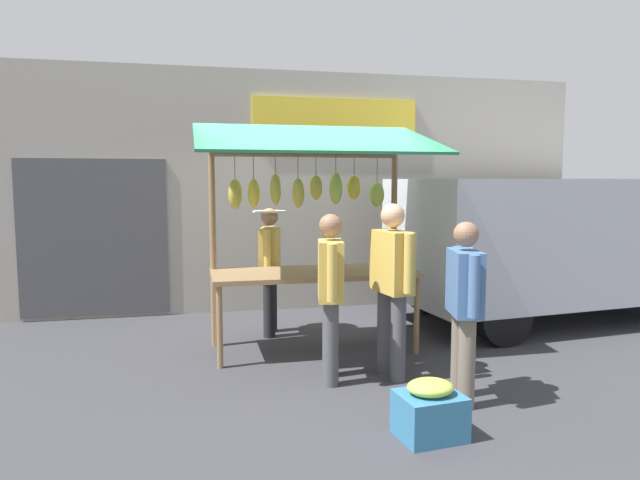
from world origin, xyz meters
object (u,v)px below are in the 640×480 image
Objects in this scene: shopper_in_striped_shirt at (392,278)px; shopper_in_grey_tee at (464,301)px; produce_crate_near at (430,411)px; shopper_with_shopping_bag at (330,286)px; parked_van at (552,237)px; market_stall at (315,208)px; vendor_with_sunhat at (270,261)px.

shopper_in_striped_shirt is 1.08× the size of shopper_in_grey_tee.
shopper_in_grey_tee reaches higher than produce_crate_near.
shopper_in_striped_shirt is (-0.59, 0.02, 0.06)m from shopper_with_shopping_bag.
produce_crate_near is (-0.42, 1.31, -0.69)m from shopper_with_shopping_bag.
produce_crate_near is at bearing 38.50° from parked_van.
parked_van is at bearing -135.54° from produce_crate_near.
shopper_with_shopping_bag is 0.95× the size of shopper_in_striped_shirt.
shopper_with_shopping_bag is 0.34× the size of parked_van.
market_stall is 1.52× the size of shopper_in_striped_shirt.
shopper_with_shopping_bag is 0.59m from shopper_in_striped_shirt.
produce_crate_near is at bearing 163.80° from shopper_in_striped_shirt.
parked_van is (-3.75, 0.09, 0.23)m from vendor_with_sunhat.
market_stall is 5.10× the size of produce_crate_near.
market_stall is at bearing 4.26° from parked_van.
vendor_with_sunhat is 3.76m from parked_van.
shopper_in_striped_shirt is 3.30m from parked_van.
produce_crate_near is at bearing 149.35° from shopper_in_grey_tee.
market_stall reaches higher than parked_van.
shopper_with_shopping_bag is 1.02× the size of shopper_in_grey_tee.
vendor_with_sunhat is at bearing -7.35° from parked_van.
vendor_with_sunhat is 0.93× the size of shopper_in_striped_shirt.
produce_crate_near is at bearing 27.68° from vendor_with_sunhat.
market_stall is 2.74m from produce_crate_near.
shopper_in_striped_shirt is at bearing 41.41° from vendor_with_sunhat.
produce_crate_near is (-0.33, 2.35, -1.36)m from market_stall.
parked_van reaches higher than shopper_with_shopping_bag.
parked_van reaches higher than shopper_in_grey_tee.
vendor_with_sunhat is at bearing 18.62° from shopper_in_striped_shirt.
market_stall is 1.63× the size of vendor_with_sunhat.
parked_van is at bearing -68.42° from shopper_in_striped_shirt.
shopper_with_shopping_bag is at bearing 85.29° from market_stall.
vendor_with_sunhat is 2.79m from shopper_in_grey_tee.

